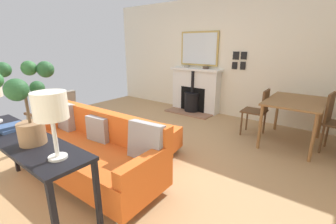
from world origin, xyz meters
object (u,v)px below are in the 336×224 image
at_px(dining_chair_near_fireplace, 259,109).
at_px(armchair_accent, 55,112).
at_px(fireplace, 195,93).
at_px(mantel_bowl_near, 186,66).
at_px(dining_chair_by_back_wall, 334,119).
at_px(mantel_bowl_far, 206,68).
at_px(dining_table, 295,106).
at_px(potted_plant, 26,100).
at_px(book_stack, 10,128).
at_px(sofa, 91,151).
at_px(ottoman, 151,137).
at_px(table_lamp_far_end, 50,108).
at_px(console_table, 22,145).

bearing_deg(dining_chair_near_fireplace, armchair_accent, -51.62).
xyz_separation_m(fireplace, dining_chair_near_fireplace, (0.68, 1.75, 0.04)).
bearing_deg(mantel_bowl_near, dining_chair_by_back_wall, 77.06).
xyz_separation_m(mantel_bowl_far, dining_table, (0.73, 2.05, -0.43)).
xyz_separation_m(potted_plant, dining_table, (-3.34, 1.50, -0.51)).
bearing_deg(mantel_bowl_near, potted_plant, 14.86).
xyz_separation_m(armchair_accent, book_stack, (1.10, 1.34, 0.34)).
bearing_deg(dining_chair_by_back_wall, sofa, -41.17).
relative_size(armchair_accent, potted_plant, 1.18).
bearing_deg(dining_chair_by_back_wall, ottoman, -51.82).
bearing_deg(sofa, ottoman, 171.20).
relative_size(potted_plant, dining_table, 0.60).
xyz_separation_m(sofa, potted_plant, (0.71, 0.27, 0.82)).
height_order(potted_plant, dining_table, potted_plant).
relative_size(book_stack, dining_chair_near_fireplace, 0.30).
relative_size(ottoman, dining_table, 0.77).
bearing_deg(table_lamp_far_end, dining_chair_by_back_wall, 154.21).
bearing_deg(table_lamp_far_end, sofa, -136.18).
distance_m(mantel_bowl_near, dining_chair_near_fireplace, 2.24).
xyz_separation_m(ottoman, potted_plant, (1.65, 0.12, 0.92)).
xyz_separation_m(sofa, dining_table, (-2.63, 1.77, 0.31)).
xyz_separation_m(console_table, book_stack, (-0.00, -0.27, 0.11)).
distance_m(fireplace, table_lamp_far_end, 4.27).
distance_m(sofa, dining_chair_near_fireplace, 2.91).
relative_size(mantel_bowl_near, table_lamp_far_end, 0.25).
height_order(mantel_bowl_near, dining_chair_by_back_wall, mantel_bowl_near).
bearing_deg(armchair_accent, sofa, 76.33).
distance_m(table_lamp_far_end, potted_plant, 0.42).
bearing_deg(dining_chair_by_back_wall, armchair_accent, -60.13).
height_order(sofa, ottoman, sofa).
relative_size(mantel_bowl_far, sofa, 0.07).
relative_size(ottoman, potted_plant, 1.28).
height_order(console_table, dining_table, console_table).
bearing_deg(table_lamp_far_end, dining_chair_near_fireplace, 170.95).
height_order(mantel_bowl_near, dining_table, mantel_bowl_near).
relative_size(ottoman, table_lamp_far_end, 1.73).
bearing_deg(armchair_accent, ottoman, 107.36).
height_order(armchair_accent, dining_chair_by_back_wall, dining_chair_by_back_wall).
height_order(ottoman, table_lamp_far_end, table_lamp_far_end).
bearing_deg(mantel_bowl_far, dining_chair_near_fireplace, 64.09).
height_order(fireplace, mantel_bowl_near, mantel_bowl_near).
bearing_deg(console_table, ottoman, 175.03).
bearing_deg(dining_chair_near_fireplace, potted_plant, -15.93).
height_order(armchair_accent, dining_table, armchair_accent).
relative_size(ottoman, dining_chair_by_back_wall, 0.98).
bearing_deg(sofa, fireplace, -171.02).
relative_size(fireplace, armchair_accent, 1.55).
distance_m(potted_plant, dining_table, 3.70).
height_order(mantel_bowl_far, dining_chair_near_fireplace, mantel_bowl_far).
relative_size(console_table, dining_chair_by_back_wall, 1.99).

